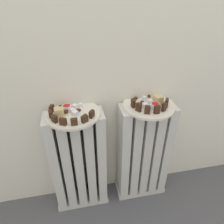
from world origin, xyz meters
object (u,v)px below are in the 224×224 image
object	(u,v)px
jam_bowl_left	(67,107)
jam_bowl_right	(155,105)
radiator_left	(79,163)
plate_right	(149,106)
plate_left	(73,114)
radiator_right	(143,154)
fork	(146,103)

from	to	relation	value
jam_bowl_left	jam_bowl_right	distance (m)	0.43
radiator_left	jam_bowl_left	xyz separation A→B (m)	(-0.03, 0.04, 0.35)
plate_right	jam_bowl_left	bearing A→B (deg)	174.89
plate_left	jam_bowl_left	bearing A→B (deg)	126.40
plate_left	plate_right	world-z (taller)	same
plate_right	jam_bowl_right	size ratio (longest dim) A/B	6.04
radiator_right	fork	xyz separation A→B (m)	(-0.01, 0.01, 0.34)
plate_right	fork	bearing A→B (deg)	132.76
radiator_left	jam_bowl_left	bearing A→B (deg)	126.40
plate_left	fork	xyz separation A→B (m)	(0.36, 0.01, 0.01)
jam_bowl_right	radiator_left	bearing A→B (deg)	174.86
fork	jam_bowl_left	bearing A→B (deg)	176.53
radiator_left	plate_left	bearing A→B (deg)	0.00
radiator_left	plate_right	distance (m)	0.50
plate_right	fork	size ratio (longest dim) A/B	2.69
radiator_right	jam_bowl_right	distance (m)	0.35
plate_right	jam_bowl_right	distance (m)	0.04
jam_bowl_left	jam_bowl_right	size ratio (longest dim) A/B	0.99
fork	jam_bowl_right	bearing A→B (deg)	-58.41
radiator_left	plate_right	world-z (taller)	plate_right
radiator_right	jam_bowl_right	xyz separation A→B (m)	(0.02, -0.04, 0.35)
radiator_left	radiator_right	distance (m)	0.38
jam_bowl_right	plate_right	bearing A→B (deg)	116.91
radiator_left	plate_left	size ratio (longest dim) A/B	2.46
plate_right	radiator_left	bearing A→B (deg)	180.00
radiator_left	jam_bowl_right	distance (m)	0.53
radiator_left	plate_left	world-z (taller)	plate_left
radiator_left	fork	distance (m)	0.50
radiator_right	jam_bowl_right	world-z (taller)	jam_bowl_right
radiator_right	plate_right	xyz separation A→B (m)	(0.00, 0.00, 0.33)
radiator_left	jam_bowl_left	distance (m)	0.35
plate_left	fork	world-z (taller)	fork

